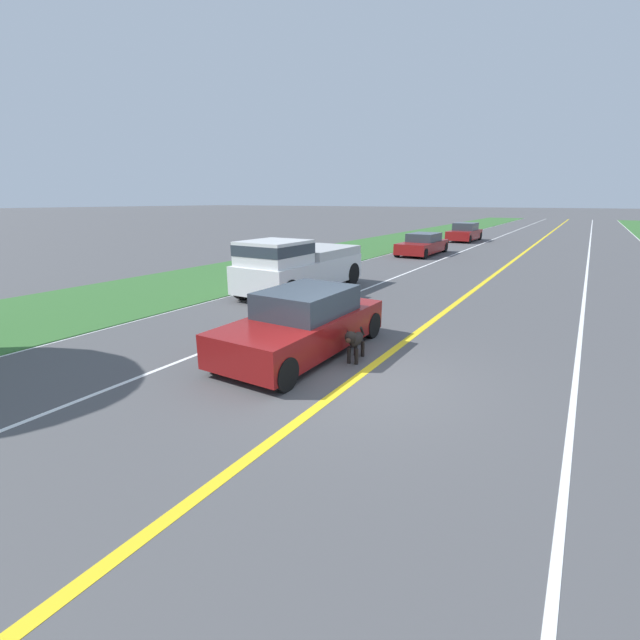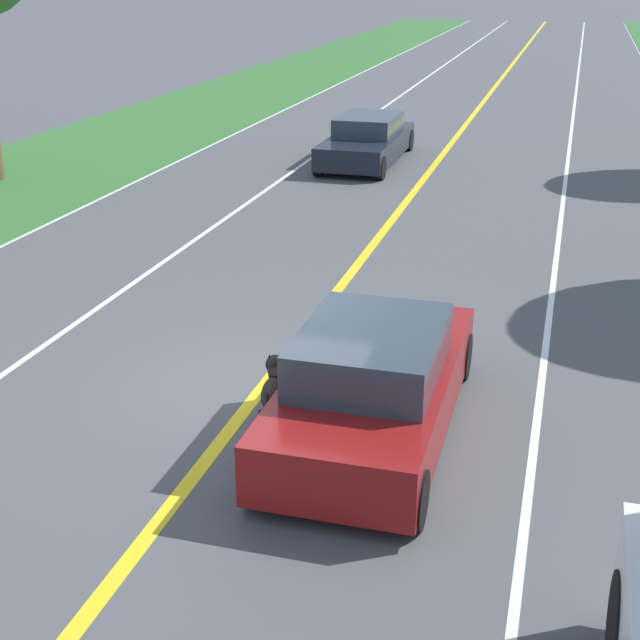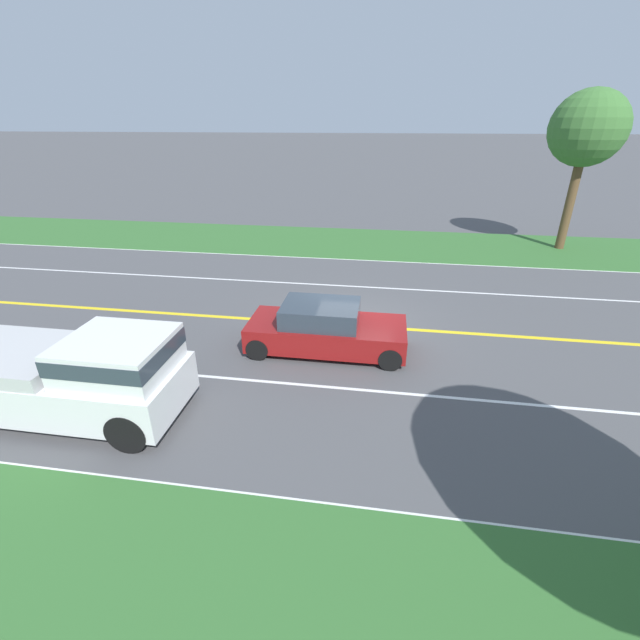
% 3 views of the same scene
% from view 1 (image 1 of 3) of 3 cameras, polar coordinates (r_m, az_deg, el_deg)
% --- Properties ---
extents(ground_plane, '(400.00, 400.00, 0.00)m').
position_cam_1_polar(ground_plane, '(8.08, 4.77, -7.79)').
color(ground_plane, '#4C4C4F').
extents(centre_divider_line, '(0.18, 160.00, 0.01)m').
position_cam_1_polar(centre_divider_line, '(8.08, 4.77, -7.76)').
color(centre_divider_line, yellow).
rests_on(centre_divider_line, ground).
extents(lane_edge_line_right, '(0.14, 160.00, 0.01)m').
position_cam_1_polar(lane_edge_line_right, '(12.68, -24.64, -0.42)').
color(lane_edge_line_right, white).
rests_on(lane_edge_line_right, ground).
extents(lane_dash_same_dir, '(0.10, 160.00, 0.01)m').
position_cam_1_polar(lane_dash_same_dir, '(10.04, -13.33, -3.38)').
color(lane_dash_same_dir, white).
rests_on(lane_dash_same_dir, ground).
extents(lane_dash_oncoming, '(0.10, 160.00, 0.01)m').
position_cam_1_polar(lane_dash_oncoming, '(7.37, 30.41, -12.47)').
color(lane_dash_oncoming, white).
rests_on(lane_dash_oncoming, ground).
extents(grass_verge_right, '(6.00, 160.00, 0.03)m').
position_cam_1_polar(grass_verge_right, '(15.22, -31.00, 1.30)').
color(grass_verge_right, '#33662D').
rests_on(grass_verge_right, ground).
extents(ego_car, '(1.82, 4.33, 1.38)m').
position_cam_1_polar(ego_car, '(9.22, -2.20, -0.51)').
color(ego_car, maroon).
rests_on(ego_car, ground).
extents(dog, '(0.40, 1.22, 0.76)m').
position_cam_1_polar(dog, '(8.74, 4.66, -2.68)').
color(dog, black).
rests_on(dog, ground).
extents(pickup_truck, '(2.13, 5.40, 1.95)m').
position_cam_1_polar(pickup_truck, '(15.26, -3.03, 7.32)').
color(pickup_truck, silver).
rests_on(pickup_truck, ground).
extents(car_trailing_near, '(1.85, 4.78, 1.27)m').
position_cam_1_polar(car_trailing_near, '(27.11, 13.54, 9.75)').
color(car_trailing_near, maroon).
rests_on(car_trailing_near, ground).
extents(car_trailing_mid, '(1.89, 4.54, 1.44)m').
position_cam_1_polar(car_trailing_mid, '(37.12, 18.72, 10.97)').
color(car_trailing_mid, maroon).
rests_on(car_trailing_mid, ground).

